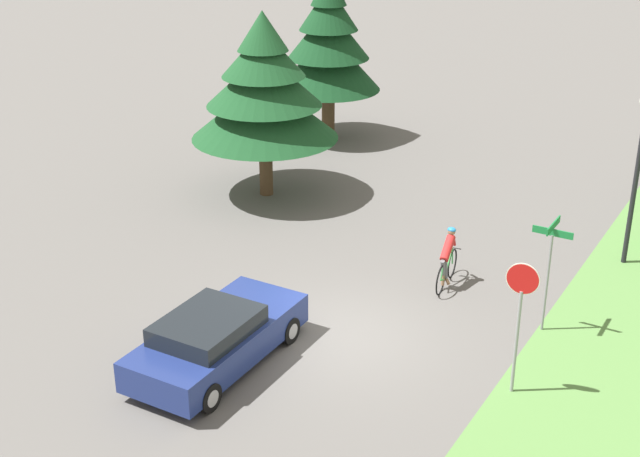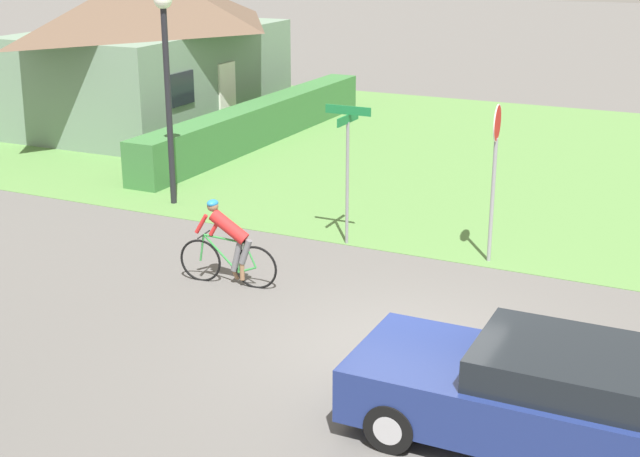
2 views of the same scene
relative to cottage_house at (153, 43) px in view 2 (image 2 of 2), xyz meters
The scene contains 10 objects.
ground_plane 17.38m from the cottage_house, 132.81° to the right, with size 140.00×140.00×0.00m, color #5B5956.
grass_verge_right 8.96m from the cottage_house, 89.84° to the right, with size 16.00×36.00×0.01m, color #568442.
cottage_house is the anchor object (origin of this frame).
hedge_row 4.74m from the cottage_house, 102.63° to the right, with size 11.40×0.90×1.12m, color #387038.
sedan_left_lane 20.13m from the cottage_house, 131.76° to the right, with size 1.91×4.37×1.28m.
cyclist 14.10m from the cottage_house, 139.46° to the right, with size 0.44×1.77×1.49m.
stop_sign 14.87m from the cottage_house, 120.95° to the right, with size 0.66×0.08×2.87m.
street_lamp 9.04m from the cottage_house, 142.13° to the right, with size 0.39×0.39×4.62m.
street_name_sign 12.78m from the cottage_house, 128.13° to the right, with size 0.90×0.90×2.66m.
deciduous_tree_right 6.17m from the cottage_house, 28.23° to the left, with size 3.42×3.42×5.07m.
Camera 2 is at (-10.88, -3.95, 5.66)m, focal length 50.00 mm.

